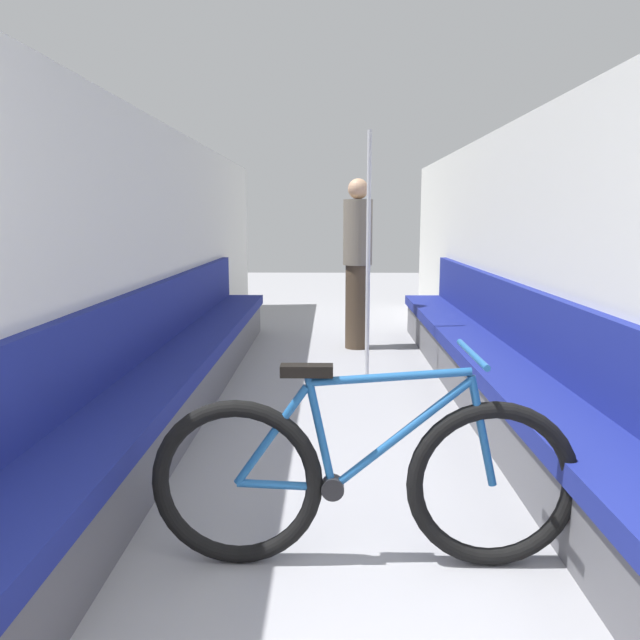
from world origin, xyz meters
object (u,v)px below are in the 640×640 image
bench_seat_row_left (175,374)px  bicycle (364,479)px  bench_seat_row_right (499,375)px  passenger_standing (357,262)px  grab_pole_near (368,261)px

bench_seat_row_left → bicycle: 2.25m
bench_seat_row_left → bench_seat_row_right: (2.25, 0.00, 0.00)m
bench_seat_row_left → passenger_standing: bearing=59.0°
passenger_standing → bench_seat_row_right: bearing=-171.8°
bench_seat_row_right → passenger_standing: bearing=111.4°
bench_seat_row_left → grab_pole_near: bearing=36.4°
bench_seat_row_right → bicycle: 2.16m
bench_seat_row_right → passenger_standing: (-0.89, 2.27, 0.62)m
grab_pole_near → passenger_standing: 1.24m
bicycle → grab_pole_near: bearing=78.9°
bench_seat_row_left → bench_seat_row_right: bearing=0.0°
bicycle → grab_pole_near: (0.18, 2.92, 0.65)m
bicycle → bench_seat_row_right: bearing=53.8°
bicycle → grab_pole_near: grab_pole_near is taller
bench_seat_row_right → passenger_standing: size_ratio=3.70×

